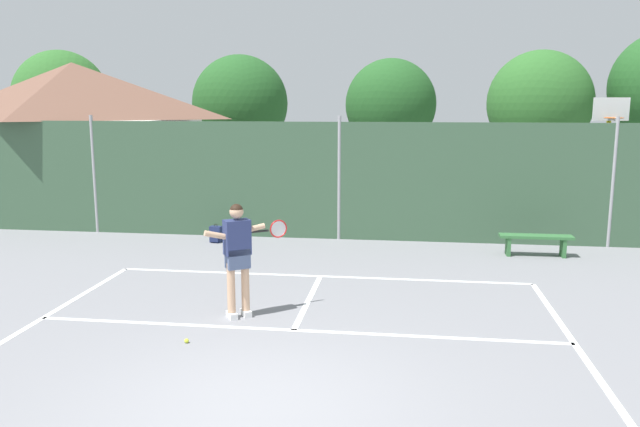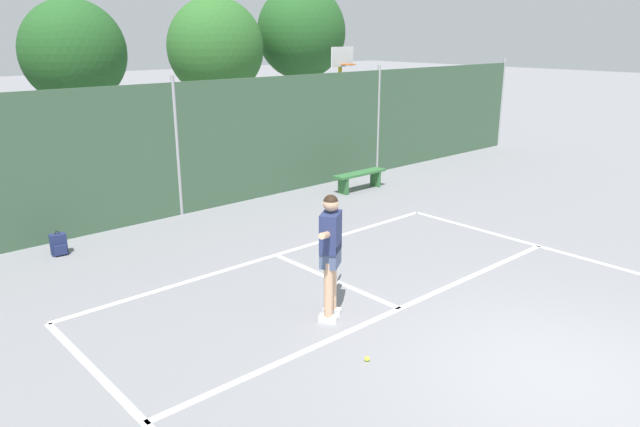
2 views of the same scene
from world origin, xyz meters
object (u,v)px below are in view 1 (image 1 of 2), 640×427
(tennis_player, at_px, (238,250))
(tennis_ball, at_px, (187,341))
(basketball_hoop, at_px, (608,145))
(courtside_bench, at_px, (536,240))
(backpack_navy, at_px, (216,235))

(tennis_player, relative_size, tennis_ball, 28.10)
(basketball_hoop, bearing_deg, courtside_bench, -126.42)
(tennis_ball, bearing_deg, basketball_hoop, 47.79)
(basketball_hoop, bearing_deg, tennis_player, -134.51)
(backpack_navy, bearing_deg, basketball_hoop, 15.70)
(tennis_ball, relative_size, courtside_bench, 0.04)
(tennis_ball, xyz_separation_m, courtside_bench, (6.03, 6.06, 0.33))
(tennis_ball, xyz_separation_m, backpack_navy, (-1.54, 6.45, 0.16))
(basketball_hoop, relative_size, tennis_player, 1.91)
(tennis_player, height_order, backpack_navy, tennis_player)
(tennis_ball, distance_m, courtside_bench, 8.55)
(basketball_hoop, distance_m, tennis_ball, 12.68)
(tennis_player, distance_m, courtside_bench, 7.43)
(basketball_hoop, xyz_separation_m, tennis_ball, (-8.38, -9.24, -2.28))
(tennis_ball, bearing_deg, courtside_bench, 45.12)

